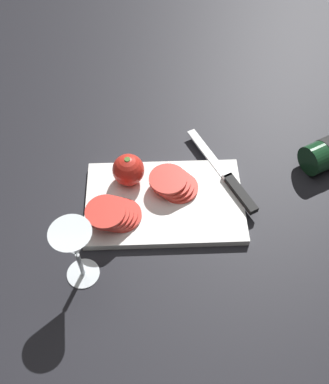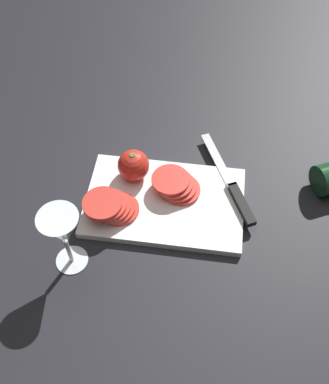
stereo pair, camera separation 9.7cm
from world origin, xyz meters
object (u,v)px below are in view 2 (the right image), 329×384
Objects in this scene: wine_glass at (62,232)px; whole_tomato at (133,165)px; knife at (237,195)px; tomato_slice_stack_near at (176,185)px; tomato_slice_stack_far at (111,206)px.

whole_tomato is at bearing -112.38° from wine_glass.
knife is at bearing 173.07° from whole_tomato.
wine_glass is 1.47× the size of tomato_slice_stack_near.
whole_tomato is 0.11m from tomato_slice_stack_near.
whole_tomato reaches higher than knife.
wine_glass is 0.29m from tomato_slice_stack_near.
knife is at bearing -149.27° from wine_glass.
wine_glass is at bearing 62.23° from tomato_slice_stack_far.
tomato_slice_stack_near is at bearing 164.45° from whole_tomato.
whole_tomato reaches higher than tomato_slice_stack_near.
wine_glass reaches higher than tomato_slice_stack_far.
knife is 2.23× the size of tomato_slice_stack_far.
wine_glass is at bearing 95.23° from knife.
wine_glass is 0.39m from knife.
knife is (-0.33, -0.19, -0.09)m from wine_glass.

